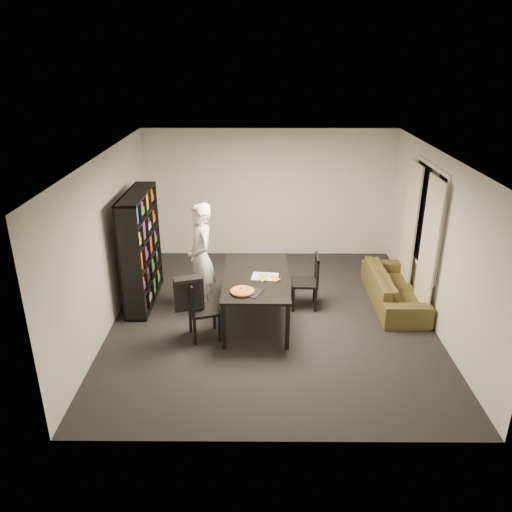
{
  "coord_description": "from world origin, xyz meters",
  "views": [
    {
      "loc": [
        -0.21,
        -7.04,
        3.98
      ],
      "look_at": [
        -0.25,
        0.06,
        1.05
      ],
      "focal_mm": 35.0,
      "sensor_mm": 36.0,
      "label": 1
    }
  ],
  "objects_px": {
    "dining_table": "(256,280)",
    "baking_tray": "(248,291)",
    "bookshelf": "(141,249)",
    "sofa": "(394,288)",
    "person": "(201,258)",
    "chair_right": "(310,278)",
    "pepperoni_pizza": "(242,291)",
    "chair_left": "(198,306)"
  },
  "relations": [
    {
      "from": "bookshelf",
      "to": "pepperoni_pizza",
      "type": "xyz_separation_m",
      "value": [
        1.71,
        -1.21,
        -0.17
      ]
    },
    {
      "from": "bookshelf",
      "to": "sofa",
      "type": "distance_m",
      "value": 4.29
    },
    {
      "from": "person",
      "to": "pepperoni_pizza",
      "type": "height_order",
      "value": "person"
    },
    {
      "from": "bookshelf",
      "to": "person",
      "type": "xyz_separation_m",
      "value": [
        1.02,
        -0.29,
        -0.05
      ]
    },
    {
      "from": "chair_right",
      "to": "baking_tray",
      "type": "bearing_deg",
      "value": -44.54
    },
    {
      "from": "dining_table",
      "to": "baking_tray",
      "type": "height_order",
      "value": "baking_tray"
    },
    {
      "from": "pepperoni_pizza",
      "to": "sofa",
      "type": "distance_m",
      "value": 2.82
    },
    {
      "from": "chair_left",
      "to": "sofa",
      "type": "xyz_separation_m",
      "value": [
        3.18,
        1.13,
        -0.25
      ]
    },
    {
      "from": "pepperoni_pizza",
      "to": "sofa",
      "type": "xyz_separation_m",
      "value": [
        2.53,
        1.15,
        -0.5
      ]
    },
    {
      "from": "chair_left",
      "to": "sofa",
      "type": "bearing_deg",
      "value": -87.72
    },
    {
      "from": "pepperoni_pizza",
      "to": "sofa",
      "type": "height_order",
      "value": "pepperoni_pizza"
    },
    {
      "from": "dining_table",
      "to": "chair_right",
      "type": "bearing_deg",
      "value": 26.02
    },
    {
      "from": "dining_table",
      "to": "sofa",
      "type": "xyz_separation_m",
      "value": [
        2.33,
        0.58,
        -0.41
      ]
    },
    {
      "from": "chair_left",
      "to": "baking_tray",
      "type": "bearing_deg",
      "value": -105.92
    },
    {
      "from": "bookshelf",
      "to": "dining_table",
      "type": "relative_size",
      "value": 1.05
    },
    {
      "from": "dining_table",
      "to": "person",
      "type": "distance_m",
      "value": 0.98
    },
    {
      "from": "baking_tray",
      "to": "sofa",
      "type": "bearing_deg",
      "value": 24.43
    },
    {
      "from": "chair_left",
      "to": "chair_right",
      "type": "relative_size",
      "value": 1.01
    },
    {
      "from": "bookshelf",
      "to": "person",
      "type": "height_order",
      "value": "bookshelf"
    },
    {
      "from": "sofa",
      "to": "chair_right",
      "type": "bearing_deg",
      "value": 95.76
    },
    {
      "from": "chair_left",
      "to": "chair_right",
      "type": "distance_m",
      "value": 1.99
    },
    {
      "from": "chair_left",
      "to": "person",
      "type": "relative_size",
      "value": 0.51
    },
    {
      "from": "chair_right",
      "to": "pepperoni_pizza",
      "type": "height_order",
      "value": "chair_right"
    },
    {
      "from": "dining_table",
      "to": "sofa",
      "type": "distance_m",
      "value": 2.44
    },
    {
      "from": "chair_right",
      "to": "chair_left",
      "type": "bearing_deg",
      "value": -58.78
    },
    {
      "from": "bookshelf",
      "to": "pepperoni_pizza",
      "type": "relative_size",
      "value": 5.43
    },
    {
      "from": "bookshelf",
      "to": "chair_right",
      "type": "height_order",
      "value": "bookshelf"
    },
    {
      "from": "chair_left",
      "to": "chair_right",
      "type": "xyz_separation_m",
      "value": [
        1.73,
        0.99,
        -0.0
      ]
    },
    {
      "from": "dining_table",
      "to": "sofa",
      "type": "relative_size",
      "value": 0.94
    },
    {
      "from": "person",
      "to": "baking_tray",
      "type": "bearing_deg",
      "value": 19.01
    },
    {
      "from": "sofa",
      "to": "bookshelf",
      "type": "bearing_deg",
      "value": 89.16
    },
    {
      "from": "chair_left",
      "to": "baking_tray",
      "type": "height_order",
      "value": "chair_left"
    },
    {
      "from": "person",
      "to": "baking_tray",
      "type": "distance_m",
      "value": 1.18
    },
    {
      "from": "dining_table",
      "to": "bookshelf",
      "type": "bearing_deg",
      "value": 161.44
    },
    {
      "from": "bookshelf",
      "to": "chair_left",
      "type": "relative_size",
      "value": 2.05
    },
    {
      "from": "person",
      "to": "chair_right",
      "type": "bearing_deg",
      "value": 70.84
    },
    {
      "from": "pepperoni_pizza",
      "to": "person",
      "type": "bearing_deg",
      "value": 127.07
    },
    {
      "from": "chair_left",
      "to": "person",
      "type": "xyz_separation_m",
      "value": [
        -0.04,
        0.9,
        0.38
      ]
    },
    {
      "from": "baking_tray",
      "to": "pepperoni_pizza",
      "type": "relative_size",
      "value": 1.14
    },
    {
      "from": "bookshelf",
      "to": "baking_tray",
      "type": "bearing_deg",
      "value": -33.33
    },
    {
      "from": "pepperoni_pizza",
      "to": "sofa",
      "type": "bearing_deg",
      "value": 24.42
    },
    {
      "from": "baking_tray",
      "to": "dining_table",
      "type": "bearing_deg",
      "value": 77.45
    }
  ]
}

